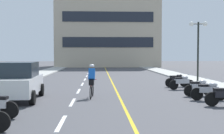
% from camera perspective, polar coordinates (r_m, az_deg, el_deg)
% --- Properties ---
extents(ground_plane, '(140.00, 140.00, 0.00)m').
position_cam_1_polar(ground_plane, '(24.28, -0.76, -2.67)').
color(ground_plane, '#47474C').
extents(curb_left, '(2.40, 72.00, 0.12)m').
position_cam_1_polar(curb_left, '(27.99, -15.88, -1.95)').
color(curb_left, '#A8A8A3').
rests_on(curb_left, ground).
extents(curb_right, '(2.40, 72.00, 0.12)m').
position_cam_1_polar(curb_right, '(28.41, 13.71, -1.87)').
color(curb_right, '#A8A8A3').
rests_on(curb_right, ground).
extents(lane_dash_1, '(0.14, 2.20, 0.01)m').
position_cam_1_polar(lane_dash_1, '(9.50, -9.99, -10.80)').
color(lane_dash_1, silver).
rests_on(lane_dash_1, ground).
extents(lane_dash_2, '(0.14, 2.20, 0.01)m').
position_cam_1_polar(lane_dash_2, '(13.40, -7.80, -6.89)').
color(lane_dash_2, silver).
rests_on(lane_dash_2, ground).
extents(lane_dash_3, '(0.14, 2.20, 0.01)m').
position_cam_1_polar(lane_dash_3, '(17.35, -6.62, -4.74)').
color(lane_dash_3, silver).
rests_on(lane_dash_3, ground).
extents(lane_dash_4, '(0.14, 2.20, 0.01)m').
position_cam_1_polar(lane_dash_4, '(21.32, -5.88, -3.39)').
color(lane_dash_4, silver).
rests_on(lane_dash_4, ground).
extents(lane_dash_5, '(0.14, 2.20, 0.01)m').
position_cam_1_polar(lane_dash_5, '(25.29, -5.37, -2.46)').
color(lane_dash_5, silver).
rests_on(lane_dash_5, ground).
extents(lane_dash_6, '(0.14, 2.20, 0.01)m').
position_cam_1_polar(lane_dash_6, '(29.28, -5.00, -1.79)').
color(lane_dash_6, silver).
rests_on(lane_dash_6, ground).
extents(lane_dash_7, '(0.14, 2.20, 0.01)m').
position_cam_1_polar(lane_dash_7, '(33.26, -4.72, -1.28)').
color(lane_dash_7, silver).
rests_on(lane_dash_7, ground).
extents(lane_dash_8, '(0.14, 2.20, 0.01)m').
position_cam_1_polar(lane_dash_8, '(37.25, -4.50, -0.87)').
color(lane_dash_8, silver).
rests_on(lane_dash_8, ground).
extents(lane_dash_9, '(0.14, 2.20, 0.01)m').
position_cam_1_polar(lane_dash_9, '(41.25, -4.33, -0.55)').
color(lane_dash_9, silver).
rests_on(lane_dash_9, ground).
extents(lane_dash_10, '(0.14, 2.20, 0.01)m').
position_cam_1_polar(lane_dash_10, '(45.24, -4.18, -0.28)').
color(lane_dash_10, silver).
rests_on(lane_dash_10, ground).
extents(lane_dash_11, '(0.14, 2.20, 0.01)m').
position_cam_1_polar(lane_dash_11, '(49.23, -4.06, -0.06)').
color(lane_dash_11, silver).
rests_on(lane_dash_11, ground).
extents(centre_line_yellow, '(0.12, 66.00, 0.01)m').
position_cam_1_polar(centre_line_yellow, '(27.28, -0.44, -2.09)').
color(centre_line_yellow, gold).
rests_on(centre_line_yellow, ground).
extents(office_building, '(18.01, 9.70, 14.09)m').
position_cam_1_polar(office_building, '(53.21, -0.94, 7.73)').
color(office_building, '#BCAD93').
rests_on(office_building, ground).
extents(street_lamp_mid, '(1.46, 0.36, 4.64)m').
position_cam_1_polar(street_lamp_mid, '(23.71, 16.65, 5.71)').
color(street_lamp_mid, black).
rests_on(street_lamp_mid, curb_right).
extents(parked_car_near, '(2.11, 4.29, 1.82)m').
position_cam_1_polar(parked_car_near, '(14.46, -17.89, -2.65)').
color(parked_car_near, black).
rests_on(parked_car_near, ground).
extents(motorcycle_4, '(1.70, 0.60, 0.92)m').
position_cam_1_polar(motorcycle_4, '(14.46, 18.57, -4.43)').
color(motorcycle_4, black).
rests_on(motorcycle_4, ground).
extents(motorcycle_5, '(1.69, 0.62, 0.92)m').
position_cam_1_polar(motorcycle_5, '(15.79, 16.85, -3.83)').
color(motorcycle_5, black).
rests_on(motorcycle_5, ground).
extents(motorcycle_6, '(1.69, 0.62, 0.92)m').
position_cam_1_polar(motorcycle_6, '(18.50, 13.67, -2.88)').
color(motorcycle_6, black).
rests_on(motorcycle_6, ground).
extents(motorcycle_7, '(1.66, 0.72, 0.92)m').
position_cam_1_polar(motorcycle_7, '(19.92, 12.68, -2.49)').
color(motorcycle_7, black).
rests_on(motorcycle_7, ground).
extents(cyclist_rider, '(0.42, 1.77, 1.71)m').
position_cam_1_polar(cyclist_rider, '(14.58, -4.03, -2.61)').
color(cyclist_rider, black).
rests_on(cyclist_rider, ground).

